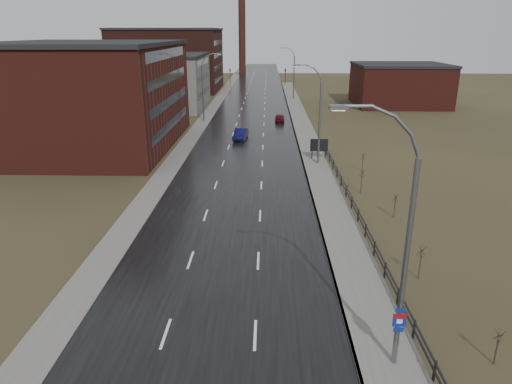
# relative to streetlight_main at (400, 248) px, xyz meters

# --- Properties ---
(road) EXTENTS (14.00, 300.00, 0.06)m
(road) POSITION_rel_streetlight_main_xyz_m (-8.47, 58.00, -6.03)
(road) COLOR black
(road) RESTS_ON ground
(sidewalk_right) EXTENTS (3.20, 180.00, 0.18)m
(sidewalk_right) POSITION_rel_streetlight_main_xyz_m (0.13, 33.00, -5.97)
(sidewalk_right) COLOR #595651
(sidewalk_right) RESTS_ON ground
(curb_right) EXTENTS (0.16, 180.00, 0.18)m
(curb_right) POSITION_rel_streetlight_main_xyz_m (-1.39, 33.00, -5.97)
(curb_right) COLOR slate
(curb_right) RESTS_ON ground
(sidewalk_left) EXTENTS (2.40, 260.00, 0.12)m
(sidewalk_left) POSITION_rel_streetlight_main_xyz_m (-16.67, 58.00, -6.00)
(sidewalk_left) COLOR #595651
(sidewalk_left) RESTS_ON ground
(warehouse_near) EXTENTS (22.44, 28.56, 13.50)m
(warehouse_near) POSITION_rel_streetlight_main_xyz_m (-29.46, 43.00, 0.70)
(warehouse_near) COLOR #471914
(warehouse_near) RESTS_ON ground
(warehouse_mid) EXTENTS (16.32, 20.40, 10.50)m
(warehouse_mid) POSITION_rel_streetlight_main_xyz_m (-26.46, 76.00, -0.80)
(warehouse_mid) COLOR slate
(warehouse_mid) RESTS_ON ground
(warehouse_far) EXTENTS (26.52, 24.48, 15.50)m
(warehouse_far) POSITION_rel_streetlight_main_xyz_m (-31.47, 106.00, 1.70)
(warehouse_far) COLOR #331611
(warehouse_far) RESTS_ON ground
(building_right) EXTENTS (18.36, 16.32, 8.50)m
(building_right) POSITION_rel_streetlight_main_xyz_m (21.83, 80.00, -1.80)
(building_right) COLOR #471914
(building_right) RESTS_ON ground
(smokestack) EXTENTS (2.70, 2.70, 30.70)m
(smokestack) POSITION_rel_streetlight_main_xyz_m (-14.47, 148.00, 9.44)
(smokestack) COLOR #331611
(smokestack) RESTS_ON ground
(streetlight_main) EXTENTS (3.91, 0.29, 12.11)m
(streetlight_main) POSITION_rel_streetlight_main_xyz_m (0.00, 0.00, 0.00)
(streetlight_main) COLOR slate
(streetlight_main) RESTS_ON ground
(streetlight_right_mid) EXTENTS (3.36, 0.28, 11.35)m
(streetlight_right_mid) POSITION_rel_streetlight_main_xyz_m (0.03, 34.00, -0.22)
(streetlight_right_mid) COLOR slate
(streetlight_right_mid) RESTS_ON ground
(streetlight_left) EXTENTS (3.36, 0.28, 11.35)m
(streetlight_left) POSITION_rel_streetlight_main_xyz_m (-16.17, 60.00, -0.22)
(streetlight_left) COLOR slate
(streetlight_left) RESTS_ON ground
(streetlight_right_far) EXTENTS (3.36, 0.28, 11.35)m
(streetlight_right_far) POSITION_rel_streetlight_main_xyz_m (0.03, 88.00, -0.22)
(streetlight_right_far) COLOR slate
(streetlight_right_far) RESTS_ON ground
(guardrail) EXTENTS (0.10, 53.05, 1.10)m
(guardrail) POSITION_rel_streetlight_main_xyz_m (1.83, 16.32, -5.35)
(guardrail) COLOR black
(guardrail) RESTS_ON ground
(shrub_b) EXTENTS (0.44, 0.46, 1.84)m
(shrub_b) POSITION_rel_streetlight_main_xyz_m (5.05, 0.19, -5.08)
(shrub_b) COLOR #382D23
(shrub_b) RESTS_ON ground
(shrub_c) EXTENTS (0.54, 0.57, 2.27)m
(shrub_c) POSITION_rel_streetlight_main_xyz_m (3.95, 7.99, -4.86)
(shrub_c) COLOR #382D23
(shrub_c) RESTS_ON ground
(shrub_d) EXTENTS (0.50, 0.53, 2.09)m
(shrub_d) POSITION_rel_streetlight_main_xyz_m (5.01, 17.98, -4.95)
(shrub_d) COLOR #382D23
(shrub_d) RESTS_ON ground
(shrub_e) EXTENTS (0.57, 0.60, 2.40)m
(shrub_e) POSITION_rel_streetlight_main_xyz_m (3.39, 23.93, -4.79)
(shrub_e) COLOR #382D23
(shrub_e) RESTS_ON ground
(shrub_f) EXTENTS (0.49, 0.51, 2.04)m
(shrub_f) POSITION_rel_streetlight_main_xyz_m (4.99, 31.45, -4.98)
(shrub_f) COLOR #382D23
(shrub_f) RESTS_ON ground
(billboard) EXTENTS (2.11, 0.17, 2.56)m
(billboard) POSITION_rel_streetlight_main_xyz_m (0.63, 36.15, -4.34)
(billboard) COLOR black
(billboard) RESTS_ON ground
(traffic_light_left) EXTENTS (0.58, 2.73, 5.30)m
(traffic_light_left) POSITION_rel_streetlight_main_xyz_m (-16.47, 118.00, -1.46)
(traffic_light_left) COLOR black
(traffic_light_left) RESTS_ON ground
(traffic_light_right) EXTENTS (0.58, 2.73, 5.30)m
(traffic_light_right) POSITION_rel_streetlight_main_xyz_m (-0.47, 118.00, -1.46)
(traffic_light_right) COLOR black
(traffic_light_right) RESTS_ON ground
(car_near) EXTENTS (2.11, 4.82, 1.54)m
(car_near) POSITION_rel_streetlight_main_xyz_m (-9.41, 46.74, -5.29)
(car_near) COLOR #0B0C37
(car_near) RESTS_ON ground
(car_far) EXTENTS (1.63, 3.92, 1.33)m
(car_far) POSITION_rel_streetlight_main_xyz_m (-3.46, 60.59, -5.39)
(car_far) COLOR #500D18
(car_far) RESTS_ON ground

